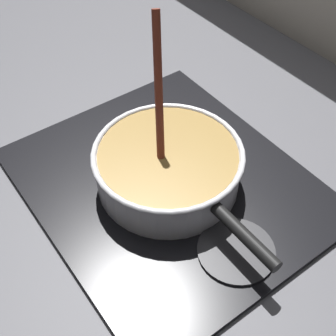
% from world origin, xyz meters
% --- Properties ---
extents(ground, '(2.40, 1.60, 0.04)m').
position_xyz_m(ground, '(0.00, 0.00, -0.02)').
color(ground, '#4C4C51').
extents(hob_plate, '(0.56, 0.48, 0.01)m').
position_xyz_m(hob_plate, '(0.08, 0.19, 0.01)').
color(hob_plate, black).
rests_on(hob_plate, ground).
extents(burner_ring, '(0.16, 0.16, 0.01)m').
position_xyz_m(burner_ring, '(0.08, 0.19, 0.02)').
color(burner_ring, '#592D0C').
rests_on(burner_ring, hob_plate).
extents(spare_burner, '(0.13, 0.13, 0.01)m').
position_xyz_m(spare_burner, '(0.27, 0.19, 0.01)').
color(spare_burner, '#262628').
rests_on(spare_burner, hob_plate).
extents(cooking_pan, '(0.42, 0.28, 0.31)m').
position_xyz_m(cooking_pan, '(0.08, 0.19, 0.06)').
color(cooking_pan, silver).
rests_on(cooking_pan, hob_plate).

